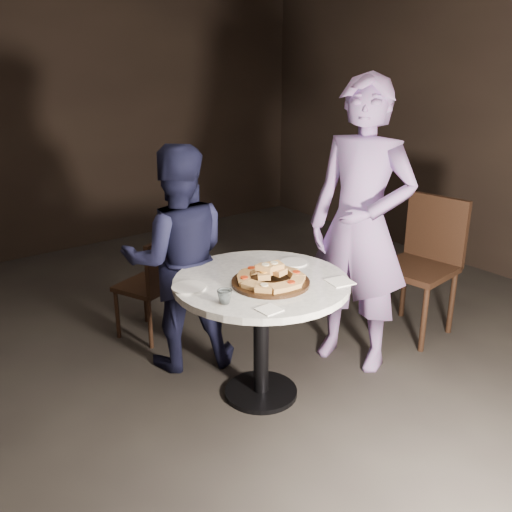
# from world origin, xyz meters

# --- Properties ---
(floor) EXTENTS (7.00, 7.00, 0.00)m
(floor) POSITION_xyz_m (0.00, 0.00, 0.00)
(floor) COLOR black
(floor) RESTS_ON ground
(table) EXTENTS (1.24, 1.24, 0.76)m
(table) POSITION_xyz_m (-0.02, 0.06, 0.62)
(table) COLOR black
(table) RESTS_ON ground
(serving_board) EXTENTS (0.47, 0.47, 0.02)m
(serving_board) POSITION_xyz_m (-0.01, -0.02, 0.77)
(serving_board) COLOR black
(serving_board) RESTS_ON table
(focaccia_pile) EXTENTS (0.40, 0.39, 0.11)m
(focaccia_pile) POSITION_xyz_m (-0.01, -0.01, 0.81)
(focaccia_pile) COLOR #B48045
(focaccia_pile) RESTS_ON serving_board
(plate_left) EXTENTS (0.25, 0.25, 0.01)m
(plate_left) POSITION_xyz_m (-0.41, 0.21, 0.77)
(plate_left) COLOR white
(plate_left) RESTS_ON table
(plate_right) EXTENTS (0.20, 0.20, 0.01)m
(plate_right) POSITION_xyz_m (0.31, 0.15, 0.77)
(plate_right) COLOR white
(plate_right) RESTS_ON table
(water_glass) EXTENTS (0.10, 0.10, 0.08)m
(water_glass) POSITION_xyz_m (-0.37, -0.08, 0.80)
(water_glass) COLOR silver
(water_glass) RESTS_ON table
(napkin_near) EXTENTS (0.11, 0.11, 0.01)m
(napkin_near) POSITION_xyz_m (-0.24, -0.28, 0.77)
(napkin_near) COLOR white
(napkin_near) RESTS_ON table
(napkin_far) EXTENTS (0.16, 0.16, 0.01)m
(napkin_far) POSITION_xyz_m (0.31, -0.24, 0.77)
(napkin_far) COLOR white
(napkin_far) RESTS_ON table
(chair_far) EXTENTS (0.48, 0.49, 0.78)m
(chair_far) POSITION_xyz_m (-0.16, 1.13, 0.45)
(chair_far) COLOR black
(chair_far) RESTS_ON ground
(chair_right) EXTENTS (0.55, 0.53, 1.01)m
(chair_right) POSITION_xyz_m (1.49, 0.04, 0.58)
(chair_right) COLOR black
(chair_right) RESTS_ON ground
(diner_navy) EXTENTS (0.89, 0.81, 1.48)m
(diner_navy) POSITION_xyz_m (-0.19, 0.71, 0.74)
(diner_navy) COLOR black
(diner_navy) RESTS_ON ground
(diner_teal) EXTENTS (0.66, 0.80, 1.89)m
(diner_teal) POSITION_xyz_m (0.76, 0.03, 0.94)
(diner_teal) COLOR slate
(diner_teal) RESTS_ON ground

